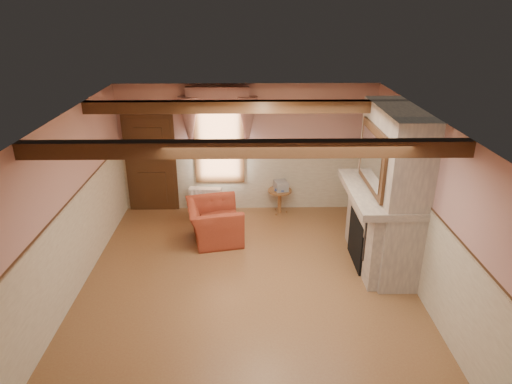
{
  "coord_description": "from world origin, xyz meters",
  "views": [
    {
      "loc": [
        0.03,
        -6.49,
        4.34
      ],
      "look_at": [
        0.15,
        0.8,
        1.3
      ],
      "focal_mm": 32.0,
      "sensor_mm": 36.0,
      "label": 1
    }
  ],
  "objects_px": {
    "radiator": "(206,201)",
    "mantel_clock": "(370,169)",
    "bowl": "(377,182)",
    "oil_lamp": "(377,177)",
    "armchair": "(214,222)",
    "side_table": "(280,201)"
  },
  "relations": [
    {
      "from": "armchair",
      "to": "radiator",
      "type": "relative_size",
      "value": 1.65
    },
    {
      "from": "armchair",
      "to": "side_table",
      "type": "distance_m",
      "value": 1.8
    },
    {
      "from": "armchair",
      "to": "mantel_clock",
      "type": "distance_m",
      "value": 3.12
    },
    {
      "from": "armchair",
      "to": "oil_lamp",
      "type": "distance_m",
      "value": 3.21
    },
    {
      "from": "bowl",
      "to": "oil_lamp",
      "type": "relative_size",
      "value": 1.2
    },
    {
      "from": "oil_lamp",
      "to": "radiator",
      "type": "bearing_deg",
      "value": 149.25
    },
    {
      "from": "side_table",
      "to": "radiator",
      "type": "xyz_separation_m",
      "value": [
        -1.63,
        0.0,
        0.02
      ]
    },
    {
      "from": "side_table",
      "to": "radiator",
      "type": "distance_m",
      "value": 1.63
    },
    {
      "from": "mantel_clock",
      "to": "oil_lamp",
      "type": "distance_m",
      "value": 0.49
    },
    {
      "from": "armchair",
      "to": "radiator",
      "type": "xyz_separation_m",
      "value": [
        -0.27,
        1.18,
        -0.07
      ]
    },
    {
      "from": "armchair",
      "to": "side_table",
      "type": "bearing_deg",
      "value": -60.25
    },
    {
      "from": "side_table",
      "to": "oil_lamp",
      "type": "bearing_deg",
      "value": -50.79
    },
    {
      "from": "radiator",
      "to": "mantel_clock",
      "type": "relative_size",
      "value": 2.92
    },
    {
      "from": "radiator",
      "to": "side_table",
      "type": "bearing_deg",
      "value": 5.82
    },
    {
      "from": "side_table",
      "to": "bowl",
      "type": "height_order",
      "value": "bowl"
    },
    {
      "from": "armchair",
      "to": "radiator",
      "type": "height_order",
      "value": "armchair"
    },
    {
      "from": "radiator",
      "to": "oil_lamp",
      "type": "relative_size",
      "value": 2.5
    },
    {
      "from": "side_table",
      "to": "bowl",
      "type": "xyz_separation_m",
      "value": [
        1.54,
        -1.87,
        1.19
      ]
    },
    {
      "from": "radiator",
      "to": "armchair",
      "type": "bearing_deg",
      "value": -71.21
    },
    {
      "from": "armchair",
      "to": "bowl",
      "type": "xyz_separation_m",
      "value": [
        2.9,
        -0.69,
        1.09
      ]
    },
    {
      "from": "radiator",
      "to": "bowl",
      "type": "xyz_separation_m",
      "value": [
        3.17,
        -1.87,
        1.16
      ]
    },
    {
      "from": "radiator",
      "to": "oil_lamp",
      "type": "height_order",
      "value": "oil_lamp"
    }
  ]
}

